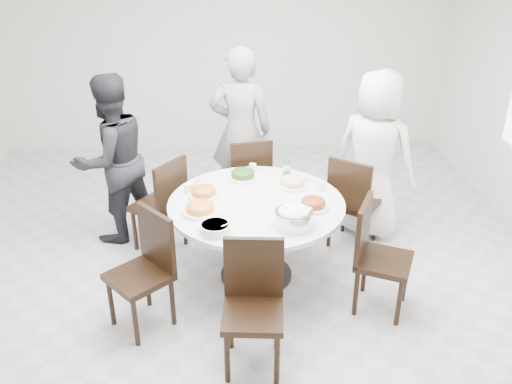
{
  "coord_description": "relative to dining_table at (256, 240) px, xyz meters",
  "views": [
    {
      "loc": [
        0.05,
        -4.19,
        2.87
      ],
      "look_at": [
        0.27,
        -0.09,
        0.82
      ],
      "focal_mm": 38.0,
      "sensor_mm": 36.0,
      "label": 1
    }
  ],
  "objects": [
    {
      "name": "tea_cups",
      "position": [
        0.02,
        0.61,
        0.42
      ],
      "size": [
        0.07,
        0.07,
        0.08
      ],
      "primitive_type": "cylinder",
      "color": "white",
      "rests_on": "dining_table"
    },
    {
      "name": "chair_s",
      "position": [
        -0.08,
        -1.1,
        0.1
      ],
      "size": [
        0.45,
        0.45,
        0.95
      ],
      "primitive_type": "cube",
      "rotation": [
        0.0,
        0.0,
        6.2
      ],
      "color": "black",
      "rests_on": "floor"
    },
    {
      "name": "dish_pale",
      "position": [
        0.34,
        0.28,
        0.41
      ],
      "size": [
        0.28,
        0.28,
        0.07
      ],
      "primitive_type": "cylinder",
      "color": "white",
      "rests_on": "dining_table"
    },
    {
      "name": "diner_right",
      "position": [
        1.19,
        0.74,
        0.46
      ],
      "size": [
        0.98,
        0.92,
        1.68
      ],
      "primitive_type": "imported",
      "rotation": [
        0.0,
        0.0,
        2.5
      ],
      "color": "white",
      "rests_on": "floor"
    },
    {
      "name": "chair_se",
      "position": [
        0.99,
        -0.5,
        0.1
      ],
      "size": [
        0.56,
        0.56,
        0.95
      ],
      "primitive_type": "cube",
      "rotation": [
        0.0,
        0.0,
        7.42
      ],
      "color": "black",
      "rests_on": "floor"
    },
    {
      "name": "chopsticks",
      "position": [
        -0.02,
        0.65,
        0.38
      ],
      "size": [
        0.24,
        0.04,
        0.01
      ],
      "primitive_type": null,
      "color": "tan",
      "rests_on": "dining_table"
    },
    {
      "name": "chair_sw",
      "position": [
        -0.93,
        -0.61,
        0.1
      ],
      "size": [
        0.59,
        0.59,
        0.95
      ],
      "primitive_type": "cube",
      "rotation": [
        0.0,
        0.0,
        5.44
      ],
      "color": "black",
      "rests_on": "floor"
    },
    {
      "name": "diner_middle",
      "position": [
        -0.09,
        1.35,
        0.52
      ],
      "size": [
        0.68,
        0.47,
        1.79
      ],
      "primitive_type": "imported",
      "rotation": [
        0.0,
        0.0,
        3.07
      ],
      "color": "black",
      "rests_on": "floor"
    },
    {
      "name": "beverage_bottle",
      "position": [
        0.31,
        0.49,
        0.49
      ],
      "size": [
        0.07,
        0.07,
        0.24
      ],
      "primitive_type": "cylinder",
      "color": "#2F7738",
      "rests_on": "dining_table"
    },
    {
      "name": "floor",
      "position": [
        -0.27,
        0.14,
        -0.38
      ],
      "size": [
        6.0,
        6.0,
        0.01
      ],
      "primitive_type": "cube",
      "color": "#B3B4B9",
      "rests_on": "ground"
    },
    {
      "name": "soup_bowl",
      "position": [
        -0.34,
        -0.48,
        0.41
      ],
      "size": [
        0.24,
        0.24,
        0.07
      ],
      "primitive_type": "cylinder",
      "color": "white",
      "rests_on": "dining_table"
    },
    {
      "name": "chair_n",
      "position": [
        -0.03,
        1.06,
        0.1
      ],
      "size": [
        0.49,
        0.49,
        0.95
      ],
      "primitive_type": "cube",
      "rotation": [
        0.0,
        0.0,
        3.31
      ],
      "color": "black",
      "rests_on": "floor"
    },
    {
      "name": "diner_left",
      "position": [
        -1.34,
        0.79,
        0.46
      ],
      "size": [
        1.02,
        1.01,
        1.66
      ],
      "primitive_type": "imported",
      "rotation": [
        0.0,
        0.0,
        3.87
      ],
      "color": "black",
      "rests_on": "floor"
    },
    {
      "name": "dining_table",
      "position": [
        0.0,
        0.0,
        0.0
      ],
      "size": [
        1.5,
        1.5,
        0.75
      ],
      "primitive_type": "cylinder",
      "color": "white",
      "rests_on": "floor"
    },
    {
      "name": "wall_back",
      "position": [
        -0.27,
        3.14,
        1.02
      ],
      "size": [
        6.0,
        0.01,
        2.8
      ],
      "primitive_type": "cube",
      "color": "silver",
      "rests_on": "ground"
    },
    {
      "name": "chair_ne",
      "position": [
        0.98,
        0.5,
        0.1
      ],
      "size": [
        0.59,
        0.59,
        0.95
      ],
      "primitive_type": "cube",
      "rotation": [
        0.0,
        0.0,
        2.53
      ],
      "color": "black",
      "rests_on": "floor"
    },
    {
      "name": "dish_tofu",
      "position": [
        -0.46,
        -0.17,
        0.41
      ],
      "size": [
        0.3,
        0.3,
        0.08
      ],
      "primitive_type": "cylinder",
      "color": "white",
      "rests_on": "dining_table"
    },
    {
      "name": "dish_orange",
      "position": [
        -0.45,
        0.13,
        0.41
      ],
      "size": [
        0.27,
        0.27,
        0.07
      ],
      "primitive_type": "cylinder",
      "color": "white",
      "rests_on": "dining_table"
    },
    {
      "name": "chair_nw",
      "position": [
        -0.91,
        0.54,
        0.1
      ],
      "size": [
        0.59,
        0.59,
        0.95
      ],
      "primitive_type": "cube",
      "rotation": [
        0.0,
        0.0,
        4.08
      ],
      "color": "black",
      "rests_on": "floor"
    },
    {
      "name": "rice_bowl",
      "position": [
        0.27,
        -0.42,
        0.44
      ],
      "size": [
        0.3,
        0.3,
        0.13
      ],
      "primitive_type": "cylinder",
      "color": "silver",
      "rests_on": "dining_table"
    },
    {
      "name": "dish_greens",
      "position": [
        -0.1,
        0.47,
        0.41
      ],
      "size": [
        0.27,
        0.27,
        0.07
      ],
      "primitive_type": "cylinder",
      "color": "white",
      "rests_on": "dining_table"
    },
    {
      "name": "dish_redbrown",
      "position": [
        0.46,
        -0.13,
        0.41
      ],
      "size": [
        0.26,
        0.26,
        0.06
      ],
      "primitive_type": "cylinder",
      "color": "white",
      "rests_on": "dining_table"
    }
  ]
}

